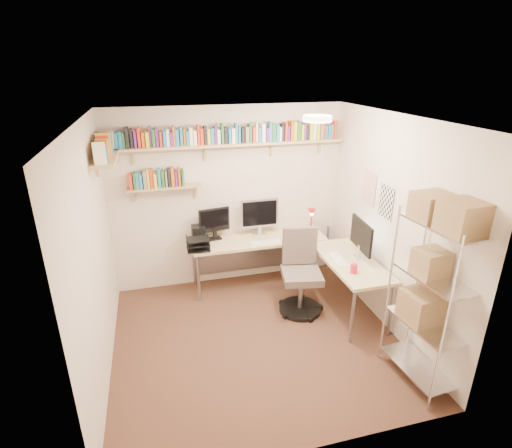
# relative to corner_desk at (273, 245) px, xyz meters

# --- Properties ---
(ground) EXTENTS (3.20, 3.20, 0.00)m
(ground) POSITION_rel_corner_desk_xyz_m (-0.49, -0.97, -0.72)
(ground) COLOR #49311F
(ground) RESTS_ON ground
(room_shell) EXTENTS (3.24, 3.04, 2.52)m
(room_shell) POSITION_rel_corner_desk_xyz_m (-0.48, -0.97, 0.83)
(room_shell) COLOR beige
(room_shell) RESTS_ON ground
(wall_shelves) EXTENTS (3.12, 1.09, 0.80)m
(wall_shelves) POSITION_rel_corner_desk_xyz_m (-0.89, 0.33, 1.31)
(wall_shelves) COLOR tan
(wall_shelves) RESTS_ON ground
(corner_desk) EXTENTS (2.22, 1.88, 1.25)m
(corner_desk) POSITION_rel_corner_desk_xyz_m (0.00, 0.00, 0.00)
(corner_desk) COLOR #CCB084
(corner_desk) RESTS_ON ground
(office_chair) EXTENTS (0.57, 0.59, 1.08)m
(office_chair) POSITION_rel_corner_desk_xyz_m (0.23, -0.49, -0.26)
(office_chair) COLOR black
(office_chair) RESTS_ON ground
(wire_rack) EXTENTS (0.44, 0.80, 1.95)m
(wire_rack) POSITION_rel_corner_desk_xyz_m (0.93, -1.95, 0.58)
(wire_rack) COLOR silver
(wire_rack) RESTS_ON ground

